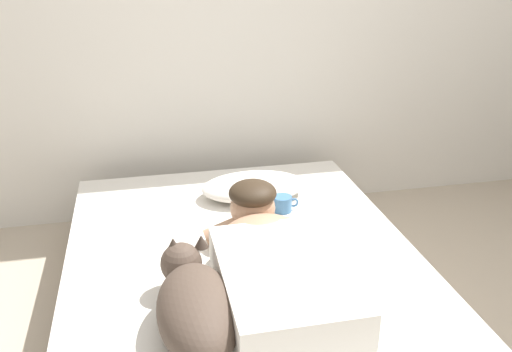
{
  "coord_description": "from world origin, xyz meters",
  "views": [
    {
      "loc": [
        -0.68,
        -1.44,
        1.5
      ],
      "look_at": [
        -0.22,
        0.68,
        0.57
      ],
      "focal_mm": 38.55,
      "sensor_mm": 36.0,
      "label": 1
    }
  ],
  "objects_px": {
    "dog": "(195,304)",
    "bed": "(248,301)",
    "pillow": "(254,186)",
    "person_lying": "(273,262)",
    "coffee_cup": "(283,204)"
  },
  "relations": [
    {
      "from": "coffee_cup",
      "to": "dog",
      "type": "bearing_deg",
      "value": -122.6
    },
    {
      "from": "person_lying",
      "to": "coffee_cup",
      "type": "relative_size",
      "value": 7.36
    },
    {
      "from": "pillow",
      "to": "person_lying",
      "type": "height_order",
      "value": "person_lying"
    },
    {
      "from": "dog",
      "to": "coffee_cup",
      "type": "xyz_separation_m",
      "value": [
        0.5,
        0.78,
        -0.07
      ]
    },
    {
      "from": "pillow",
      "to": "dog",
      "type": "bearing_deg",
      "value": -112.4
    },
    {
      "from": "pillow",
      "to": "bed",
      "type": "bearing_deg",
      "value": -103.95
    },
    {
      "from": "dog",
      "to": "pillow",
      "type": "bearing_deg",
      "value": 67.6
    },
    {
      "from": "person_lying",
      "to": "dog",
      "type": "bearing_deg",
      "value": -148.9
    },
    {
      "from": "dog",
      "to": "coffee_cup",
      "type": "distance_m",
      "value": 0.93
    },
    {
      "from": "pillow",
      "to": "person_lying",
      "type": "relative_size",
      "value": 0.57
    },
    {
      "from": "dog",
      "to": "bed",
      "type": "bearing_deg",
      "value": 54.21
    },
    {
      "from": "pillow",
      "to": "coffee_cup",
      "type": "relative_size",
      "value": 4.16
    },
    {
      "from": "bed",
      "to": "dog",
      "type": "height_order",
      "value": "dog"
    },
    {
      "from": "dog",
      "to": "coffee_cup",
      "type": "height_order",
      "value": "dog"
    },
    {
      "from": "person_lying",
      "to": "coffee_cup",
      "type": "xyz_separation_m",
      "value": [
        0.19,
        0.6,
        -0.07
      ]
    }
  ]
}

